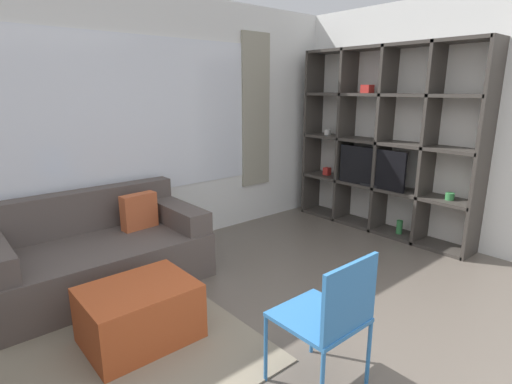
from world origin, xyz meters
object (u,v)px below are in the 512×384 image
at_px(shelving_unit, 385,143).
at_px(folding_chair, 330,313).
at_px(couch_main, 97,254).
at_px(ottoman, 140,314).

height_order(shelving_unit, folding_chair, shelving_unit).
bearing_deg(couch_main, ottoman, -94.68).
height_order(couch_main, folding_chair, folding_chair).
bearing_deg(ottoman, couch_main, 85.32).
bearing_deg(folding_chair, couch_main, -76.78).
relative_size(shelving_unit, folding_chair, 2.64).
xyz_separation_m(shelving_unit, couch_main, (-3.23, 0.81, -0.80)).
xyz_separation_m(shelving_unit, ottoman, (-3.32, -0.23, -0.88)).
distance_m(couch_main, folding_chair, 2.29).
distance_m(shelving_unit, folding_chair, 3.11).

